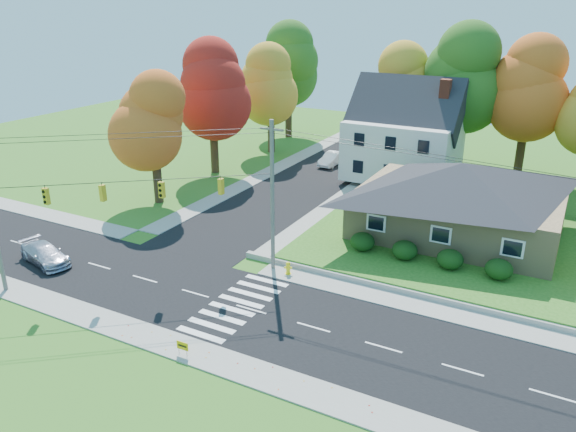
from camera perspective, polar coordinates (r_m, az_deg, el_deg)
name	(u,v)px	position (r m, az deg, el deg)	size (l,w,h in m)	color
ground	(251,310)	(32.91, -3.77, -9.48)	(120.00, 120.00, 0.00)	#3D7923
road_main	(251,310)	(32.90, -3.77, -9.46)	(90.00, 8.00, 0.02)	black
road_cross	(319,175)	(57.53, 3.13, 4.16)	(8.00, 44.00, 0.02)	black
sidewalk_north	(292,274)	(36.68, 0.37, -5.95)	(90.00, 2.00, 0.08)	#9C9A90
sidewalk_south	(199,354)	(29.45, -9.05, -13.67)	(90.00, 2.00, 0.08)	#9C9A90
lawn	(534,226)	(47.87, 23.73, -0.90)	(30.00, 30.00, 0.50)	#3D7923
ranch_house	(459,198)	(42.72, 17.01, 1.78)	(14.60, 10.60, 5.40)	tan
colonial_house	(404,136)	(55.43, 11.73, 7.99)	(10.40, 8.40, 9.60)	silver
hedge_row	(427,255)	(37.92, 13.94, -3.83)	(10.70, 1.70, 1.27)	#163A10
traffic_infrastructure	(259,219)	(31.76, -2.93, -0.29)	(38.10, 10.66, 10.00)	#666059
tree_lot_0	(405,87)	(61.00, 11.84, 12.72)	(6.72, 6.72, 12.51)	#3F2A19
tree_lot_1	(464,79)	(58.44, 17.40, 13.17)	(7.84, 7.84, 14.60)	#3F2A19
tree_lot_2	(530,89)	(58.65, 23.37, 11.80)	(7.28, 7.28, 13.56)	#3F2A19
tree_west_0	(152,122)	(49.21, -13.61, 9.29)	(6.16, 6.16, 11.47)	#3F2A19
tree_west_1	(211,90)	(57.28, -7.78, 12.60)	(7.28, 7.28, 13.56)	#3F2A19
tree_west_2	(271,85)	(65.15, -1.76, 13.20)	(6.72, 6.72, 12.51)	#3F2A19
tree_west_3	(289,65)	(72.91, 0.06, 15.08)	(7.84, 7.84, 14.60)	#3F2A19
silver_sedan	(45,254)	(41.36, -23.47, -3.58)	(1.85, 4.54, 1.32)	#B3B5C5
white_car	(332,159)	(61.05, 4.51, 5.82)	(1.49, 4.26, 1.40)	white
fire_hydrant	(288,269)	(36.51, 0.01, -5.37)	(0.53, 0.41, 0.93)	yellow
yard_sign	(182,346)	(29.15, -10.67, -12.86)	(0.68, 0.05, 0.85)	black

